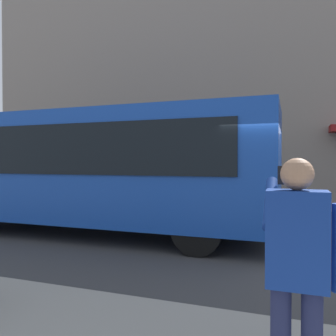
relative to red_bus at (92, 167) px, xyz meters
name	(u,v)px	position (x,y,z in m)	size (l,w,h in m)	color
ground_plane	(291,252)	(-4.74, 0.15, -1.68)	(60.00, 60.00, 0.00)	#38383A
building_facade_far	(292,55)	(-4.76, -6.65, 4.30)	(28.00, 1.55, 12.00)	gray
red_bus	(92,167)	(0.00, 0.00, 0.00)	(9.05, 2.54, 3.08)	#1947AD
pedestrian_photographer	(297,262)	(-4.76, 5.01, -0.54)	(0.53, 0.52, 1.70)	#1E2347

